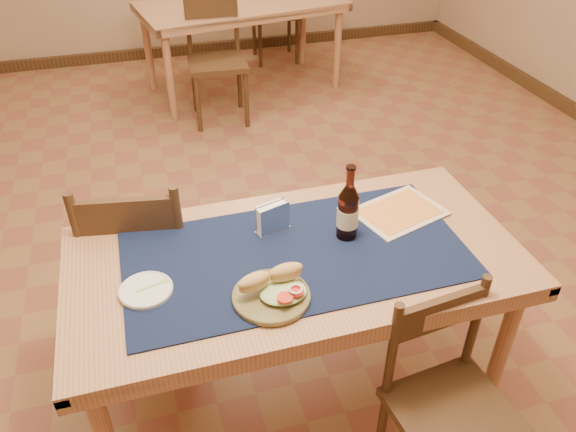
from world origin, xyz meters
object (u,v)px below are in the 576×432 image
object	(u,v)px
sandwich_plate	(274,291)
napkin_holder	(272,218)
beer_bottle	(348,211)
back_table	(241,12)
chair_main_far	(143,259)
main_table	(296,272)
chair_main_near	(450,404)

from	to	relation	value
sandwich_plate	napkin_holder	bearing A→B (deg)	75.56
sandwich_plate	beer_bottle	bearing A→B (deg)	34.91
back_table	chair_main_far	bearing A→B (deg)	-110.56
back_table	napkin_holder	bearing A→B (deg)	-100.22
back_table	beer_bottle	bearing A→B (deg)	-95.48
main_table	napkin_holder	bearing A→B (deg)	105.31
back_table	napkin_holder	size ratio (longest dim) A/B	12.81
back_table	sandwich_plate	world-z (taller)	sandwich_plate
beer_bottle	napkin_holder	distance (m)	0.28
main_table	chair_main_near	world-z (taller)	chair_main_near
main_table	sandwich_plate	size ratio (longest dim) A/B	6.33
chair_main_near	sandwich_plate	bearing A→B (deg)	147.84
beer_bottle	sandwich_plate	bearing A→B (deg)	-145.09
main_table	back_table	bearing A→B (deg)	81.00
napkin_holder	chair_main_near	bearing A→B (deg)	-57.66
chair_main_near	beer_bottle	bearing A→B (deg)	107.12
main_table	napkin_holder	world-z (taller)	napkin_holder
back_table	sandwich_plate	bearing A→B (deg)	-100.65
napkin_holder	back_table	bearing A→B (deg)	79.78
chair_main_far	chair_main_near	size ratio (longest dim) A/B	1.13
main_table	beer_bottle	bearing A→B (deg)	12.97
sandwich_plate	chair_main_near	bearing A→B (deg)	-32.16
main_table	sandwich_plate	distance (m)	0.26
back_table	chair_main_near	size ratio (longest dim) A/B	2.15
back_table	main_table	bearing A→B (deg)	-99.00
sandwich_plate	main_table	bearing A→B (deg)	55.10
sandwich_plate	napkin_holder	xyz separation A→B (m)	(0.09, 0.35, 0.03)
sandwich_plate	beer_bottle	size ratio (longest dim) A/B	0.86
chair_main_near	beer_bottle	distance (m)	0.73
napkin_holder	beer_bottle	bearing A→B (deg)	-23.49
back_table	beer_bottle	world-z (taller)	beer_bottle
main_table	beer_bottle	world-z (taller)	beer_bottle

